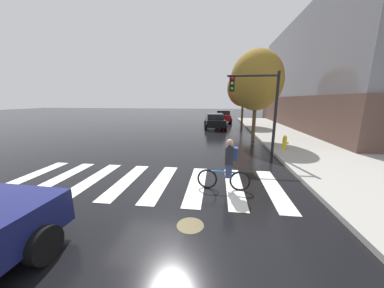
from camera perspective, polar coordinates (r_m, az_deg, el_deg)
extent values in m
plane|color=black|center=(7.46, -12.95, -10.49)|extent=(120.00, 120.00, 0.00)
cube|color=silver|center=(9.97, -38.76, -7.08)|extent=(0.55, 3.25, 0.01)
cube|color=silver|center=(9.10, -33.08, -7.97)|extent=(0.55, 3.25, 0.01)
cube|color=silver|center=(8.35, -26.27, -8.94)|extent=(0.55, 3.25, 0.01)
cube|color=silver|center=(7.74, -18.20, -9.91)|extent=(0.55, 3.25, 0.01)
cube|color=silver|center=(7.30, -8.90, -10.80)|extent=(0.55, 3.25, 0.01)
cube|color=silver|center=(7.07, 1.34, -11.44)|extent=(0.55, 3.25, 0.01)
cube|color=silver|center=(7.07, 11.95, -11.73)|extent=(0.55, 3.25, 0.01)
cube|color=silver|center=(7.29, 22.24, -11.64)|extent=(0.55, 3.25, 0.01)
cylinder|color=#473D1E|center=(5.05, -0.49, -22.15)|extent=(0.64, 0.64, 0.01)
cylinder|color=black|center=(4.81, -36.63, -22.04)|extent=(0.26, 0.69, 0.68)
cube|color=black|center=(20.68, 6.47, 6.27)|extent=(2.15, 4.50, 0.66)
cube|color=black|center=(20.48, 6.54, 7.87)|extent=(1.75, 2.22, 0.52)
cylinder|color=black|center=(22.04, 3.79, 5.84)|extent=(0.29, 0.66, 0.64)
cylinder|color=black|center=(22.18, 8.52, 5.77)|extent=(0.29, 0.66, 0.64)
cylinder|color=black|center=(19.28, 4.06, 4.88)|extent=(0.29, 0.66, 0.64)
cylinder|color=black|center=(19.44, 9.45, 4.80)|extent=(0.29, 0.66, 0.64)
cube|color=maroon|center=(26.71, 8.87, 7.63)|extent=(1.81, 4.46, 0.68)
cube|color=black|center=(26.52, 8.92, 8.91)|extent=(1.61, 2.14, 0.53)
cylinder|color=black|center=(28.15, 6.88, 7.24)|extent=(0.23, 0.66, 0.66)
cylinder|color=black|center=(28.19, 10.69, 7.13)|extent=(0.23, 0.66, 0.66)
cylinder|color=black|center=(25.31, 6.80, 6.66)|extent=(0.23, 0.66, 0.66)
cylinder|color=black|center=(25.36, 11.03, 6.53)|extent=(0.23, 0.66, 0.66)
torus|color=black|center=(6.68, 13.49, -10.27)|extent=(0.66, 0.10, 0.66)
torus|color=black|center=(6.70, 4.35, -9.86)|extent=(0.66, 0.10, 0.66)
cylinder|color=#1972BF|center=(6.56, 8.99, -7.84)|extent=(0.89, 0.11, 0.05)
cylinder|color=#1972BF|center=(6.54, 10.41, -7.32)|extent=(0.04, 0.04, 0.45)
cube|color=#384772|center=(6.52, 10.42, -6.91)|extent=(0.22, 0.29, 0.56)
cube|color=#26262D|center=(6.39, 10.58, -3.10)|extent=(0.26, 0.37, 0.56)
sphere|color=tan|center=(6.29, 10.73, 0.41)|extent=(0.22, 0.22, 0.22)
cube|color=navy|center=(6.38, 12.22, -2.73)|extent=(0.18, 0.29, 0.40)
cylinder|color=black|center=(10.73, 22.64, 7.42)|extent=(0.14, 0.14, 4.20)
cylinder|color=black|center=(10.51, 16.91, 18.15)|extent=(2.40, 0.10, 0.10)
cube|color=black|center=(10.37, 11.33, 16.57)|extent=(0.24, 0.20, 0.76)
sphere|color=red|center=(10.28, 11.43, 17.94)|extent=(0.14, 0.14, 0.14)
sphere|color=gold|center=(10.26, 11.37, 16.61)|extent=(0.14, 0.14, 0.14)
sphere|color=green|center=(10.25, 11.31, 15.27)|extent=(0.14, 0.14, 0.14)
cylinder|color=gold|center=(12.40, 24.85, 0.18)|extent=(0.22, 0.22, 0.65)
sphere|color=gold|center=(12.33, 25.00, 1.84)|extent=(0.18, 0.18, 0.18)
cylinder|color=gold|center=(12.44, 25.56, 0.30)|extent=(0.12, 0.09, 0.09)
cylinder|color=#4C3823|center=(14.56, 17.23, 6.06)|extent=(0.24, 0.24, 2.76)
ellipsoid|color=olive|center=(14.54, 17.95, 16.89)|extent=(3.43, 3.43, 3.95)
cylinder|color=#4C3823|center=(22.84, 14.11, 8.38)|extent=(0.24, 0.24, 2.75)
ellipsoid|color=#A5591E|center=(22.83, 14.49, 15.25)|extent=(3.42, 3.42, 3.93)
cube|color=brown|center=(26.44, 40.08, 6.85)|extent=(14.08, 22.53, 3.20)
cube|color=slate|center=(26.71, 41.76, 18.22)|extent=(13.80, 22.07, 7.45)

